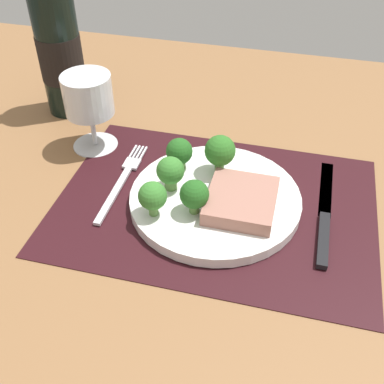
{
  "coord_description": "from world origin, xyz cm",
  "views": [
    {
      "loc": [
        9.48,
        -50.97,
        46.51
      ],
      "look_at": [
        -3.4,
        -0.15,
        1.9
      ],
      "focal_mm": 44.81,
      "sensor_mm": 36.0,
      "label": 1
    }
  ],
  "objects_px": {
    "fork": "(122,180)",
    "knife": "(325,218)",
    "wine_glass": "(89,99)",
    "steak": "(241,200)",
    "plate": "(215,199)",
    "wine_bottle": "(59,48)"
  },
  "relations": [
    {
      "from": "fork",
      "to": "knife",
      "type": "height_order",
      "value": "knife"
    },
    {
      "from": "fork",
      "to": "wine_glass",
      "type": "relative_size",
      "value": 1.5
    },
    {
      "from": "steak",
      "to": "fork",
      "type": "height_order",
      "value": "steak"
    },
    {
      "from": "wine_glass",
      "to": "plate",
      "type": "bearing_deg",
      "value": -23.43
    },
    {
      "from": "fork",
      "to": "wine_glass",
      "type": "height_order",
      "value": "wine_glass"
    },
    {
      "from": "plate",
      "to": "steak",
      "type": "xyz_separation_m",
      "value": [
        0.04,
        -0.01,
        0.02
      ]
    },
    {
      "from": "wine_bottle",
      "to": "wine_glass",
      "type": "relative_size",
      "value": 2.48
    },
    {
      "from": "plate",
      "to": "wine_glass",
      "type": "distance_m",
      "value": 0.26
    },
    {
      "from": "steak",
      "to": "wine_bottle",
      "type": "distance_m",
      "value": 0.43
    },
    {
      "from": "knife",
      "to": "wine_bottle",
      "type": "bearing_deg",
      "value": 160.92
    },
    {
      "from": "steak",
      "to": "wine_glass",
      "type": "relative_size",
      "value": 0.81
    },
    {
      "from": "wine_bottle",
      "to": "wine_glass",
      "type": "bearing_deg",
      "value": -47.03
    },
    {
      "from": "plate",
      "to": "wine_bottle",
      "type": "relative_size",
      "value": 0.77
    },
    {
      "from": "wine_glass",
      "to": "steak",
      "type": "bearing_deg",
      "value": -22.97
    },
    {
      "from": "plate",
      "to": "knife",
      "type": "distance_m",
      "value": 0.16
    },
    {
      "from": "knife",
      "to": "wine_glass",
      "type": "xyz_separation_m",
      "value": [
        -0.38,
        0.09,
        0.08
      ]
    },
    {
      "from": "plate",
      "to": "fork",
      "type": "xyz_separation_m",
      "value": [
        -0.15,
        0.01,
        -0.01
      ]
    },
    {
      "from": "steak",
      "to": "knife",
      "type": "distance_m",
      "value": 0.12
    },
    {
      "from": "steak",
      "to": "fork",
      "type": "distance_m",
      "value": 0.19
    },
    {
      "from": "plate",
      "to": "fork",
      "type": "height_order",
      "value": "plate"
    },
    {
      "from": "steak",
      "to": "knife",
      "type": "xyz_separation_m",
      "value": [
        0.12,
        0.02,
        -0.02
      ]
    },
    {
      "from": "fork",
      "to": "wine_bottle",
      "type": "height_order",
      "value": "wine_bottle"
    }
  ]
}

